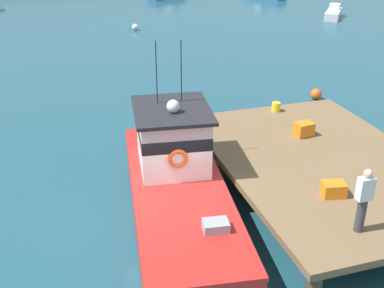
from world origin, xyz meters
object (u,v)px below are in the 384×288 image
object	(u,v)px
bait_bucket	(276,107)
deckhand_by_the_boat	(363,199)
mooring_buoy_spare_mooring	(316,94)
moored_boat_outer_mooring	(334,13)
mooring_buoy_channel_marker	(135,27)
crate_single_far	(334,189)
crate_single_by_cleat	(304,129)
main_fishing_boat	(176,181)

from	to	relation	value
bait_bucket	deckhand_by_the_boat	bearing A→B (deg)	-101.54
mooring_buoy_spare_mooring	moored_boat_outer_mooring	bearing A→B (deg)	55.68
moored_boat_outer_mooring	mooring_buoy_channel_marker	distance (m)	16.69
crate_single_far	mooring_buoy_channel_marker	bearing A→B (deg)	90.25
crate_single_by_cleat	moored_boat_outer_mooring	xyz separation A→B (m)	(15.45, 22.56, -1.06)
crate_single_by_cleat	mooring_buoy_channel_marker	bearing A→B (deg)	93.13
main_fishing_boat	mooring_buoy_spare_mooring	distance (m)	11.33
bait_bucket	mooring_buoy_channel_marker	bearing A→B (deg)	93.77
crate_single_by_cleat	moored_boat_outer_mooring	size ratio (longest dim) A/B	0.16
crate_single_by_cleat	mooring_buoy_spare_mooring	size ratio (longest dim) A/B	1.18
moored_boat_outer_mooring	mooring_buoy_channel_marker	world-z (taller)	moored_boat_outer_mooring
crate_single_by_cleat	moored_boat_outer_mooring	world-z (taller)	crate_single_by_cleat
crate_single_far	mooring_buoy_channel_marker	size ratio (longest dim) A/B	1.27
mooring_buoy_spare_mooring	mooring_buoy_channel_marker	xyz separation A→B (m)	(-5.23, 16.91, -0.02)
bait_bucket	moored_boat_outer_mooring	bearing A→B (deg)	52.92
crate_single_far	mooring_buoy_channel_marker	world-z (taller)	crate_single_far
crate_single_far	mooring_buoy_spare_mooring	xyz separation A→B (m)	(5.11, 9.39, -1.14)
mooring_buoy_channel_marker	crate_single_far	bearing A→B (deg)	-89.75
bait_bucket	mooring_buoy_spare_mooring	bearing A→B (deg)	42.16
deckhand_by_the_boat	mooring_buoy_spare_mooring	bearing A→B (deg)	63.72
main_fishing_boat	mooring_buoy_channel_marker	world-z (taller)	main_fishing_boat
crate_single_by_cleat	bait_bucket	distance (m)	2.26
deckhand_by_the_boat	moored_boat_outer_mooring	distance (m)	32.48
moored_boat_outer_mooring	mooring_buoy_spare_mooring	distance (m)	20.33
bait_bucket	deckhand_by_the_boat	xyz separation A→B (m)	(-1.51, -7.41, 0.69)
main_fishing_boat	crate_single_by_cleat	distance (m)	5.00
main_fishing_boat	crate_single_far	xyz separation A→B (m)	(3.67, -2.26, 0.38)
bait_bucket	moored_boat_outer_mooring	size ratio (longest dim) A/B	0.09
moored_boat_outer_mooring	main_fishing_boat	bearing A→B (deg)	-130.24
main_fishing_boat	mooring_buoy_channel_marker	size ratio (longest dim) A/B	20.99
main_fishing_boat	mooring_buoy_spare_mooring	bearing A→B (deg)	39.09
main_fishing_boat	moored_boat_outer_mooring	world-z (taller)	main_fishing_boat
crate_single_far	mooring_buoy_spare_mooring	bearing A→B (deg)	61.43
mooring_buoy_spare_mooring	mooring_buoy_channel_marker	size ratio (longest dim) A/B	1.07
crate_single_by_cleat	mooring_buoy_channel_marker	size ratio (longest dim) A/B	1.27
moored_boat_outer_mooring	mooring_buoy_channel_marker	size ratio (longest dim) A/B	8.05
main_fishing_boat	bait_bucket	distance (m)	6.10
crate_single_far	bait_bucket	xyz separation A→B (m)	(1.23, 5.88, -0.02)
moored_boat_outer_mooring	deckhand_by_the_boat	bearing A→B (deg)	-121.31
main_fishing_boat	crate_single_far	bearing A→B (deg)	-31.64
crate_single_by_cleat	moored_boat_outer_mooring	distance (m)	27.36
mooring_buoy_spare_mooring	main_fishing_boat	bearing A→B (deg)	-140.91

